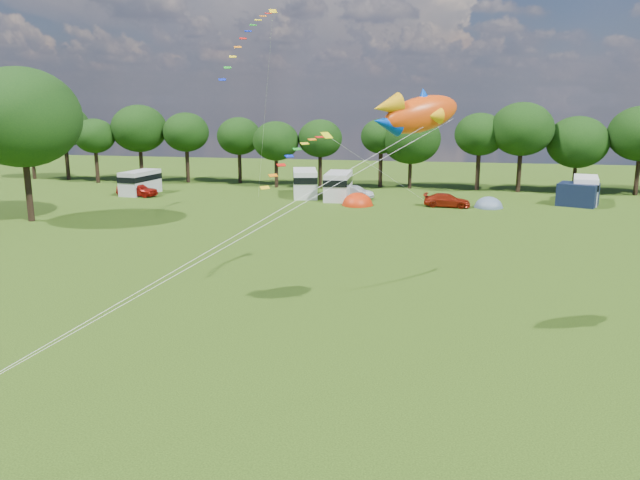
% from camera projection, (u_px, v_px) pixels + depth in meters
% --- Properties ---
extents(ground_plane, '(180.00, 180.00, 0.00)m').
position_uv_depth(ground_plane, '(278.00, 394.00, 22.73)').
color(ground_plane, black).
rests_on(ground_plane, ground).
extents(tree_line, '(102.98, 10.98, 10.27)m').
position_uv_depth(tree_line, '(442.00, 136.00, 72.97)').
color(tree_line, black).
rests_on(tree_line, ground).
extents(big_tree, '(10.00, 10.00, 13.28)m').
position_uv_depth(big_tree, '(21.00, 117.00, 53.22)').
color(big_tree, black).
rests_on(big_tree, ground).
extents(car_a, '(4.87, 2.34, 1.57)m').
position_uv_depth(car_a, '(137.00, 189.00, 69.16)').
color(car_a, '#A0120B').
rests_on(car_a, ground).
extents(car_b, '(4.15, 2.76, 1.37)m').
position_uv_depth(car_b, '(354.00, 192.00, 67.62)').
color(car_b, '#9B9EA3').
rests_on(car_b, ground).
extents(car_c, '(4.59, 2.22, 1.34)m').
position_uv_depth(car_c, '(447.00, 200.00, 62.33)').
color(car_c, maroon).
rests_on(car_c, ground).
extents(campervan_a, '(2.96, 5.65, 2.65)m').
position_uv_depth(campervan_a, '(140.00, 182.00, 70.75)').
color(campervan_a, '#B3B3B5').
rests_on(campervan_a, ground).
extents(campervan_b, '(3.94, 6.45, 2.95)m').
position_uv_depth(campervan_b, '(305.00, 182.00, 69.05)').
color(campervan_b, silver).
rests_on(campervan_b, ground).
extents(campervan_c, '(2.76, 6.01, 2.90)m').
position_uv_depth(campervan_c, '(338.00, 185.00, 67.08)').
color(campervan_c, '#BDBDBF').
rests_on(campervan_c, ground).
extents(campervan_d, '(3.34, 5.91, 2.73)m').
position_uv_depth(campervan_d, '(585.00, 189.00, 64.60)').
color(campervan_d, white).
rests_on(campervan_d, ground).
extents(tent_orange, '(3.21, 3.51, 2.51)m').
position_uv_depth(tent_orange, '(357.00, 205.00, 63.52)').
color(tent_orange, red).
rests_on(tent_orange, ground).
extents(tent_greyblue, '(2.86, 3.13, 2.13)m').
position_uv_depth(tent_greyblue, '(488.00, 207.00, 62.14)').
color(tent_greyblue, slate).
rests_on(tent_greyblue, ground).
extents(awning_navy, '(4.49, 4.10, 2.29)m').
position_uv_depth(awning_navy, '(578.00, 194.00, 62.99)').
color(awning_navy, black).
rests_on(awning_navy, ground).
extents(fish_kite, '(4.14, 3.25, 2.27)m').
position_uv_depth(fish_kite, '(415.00, 114.00, 26.29)').
color(fish_kite, '#E24209').
rests_on(fish_kite, ground).
extents(streamer_kite_a, '(3.36, 5.49, 5.76)m').
position_uv_depth(streamer_kite_a, '(252.00, 32.00, 48.78)').
color(streamer_kite_a, yellow).
rests_on(streamer_kite_a, ground).
extents(streamer_kite_c, '(3.14, 4.97, 2.80)m').
position_uv_depth(streamer_kite_c, '(303.00, 150.00, 34.75)').
color(streamer_kite_c, '#E1EB0C').
rests_on(streamer_kite_c, ground).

